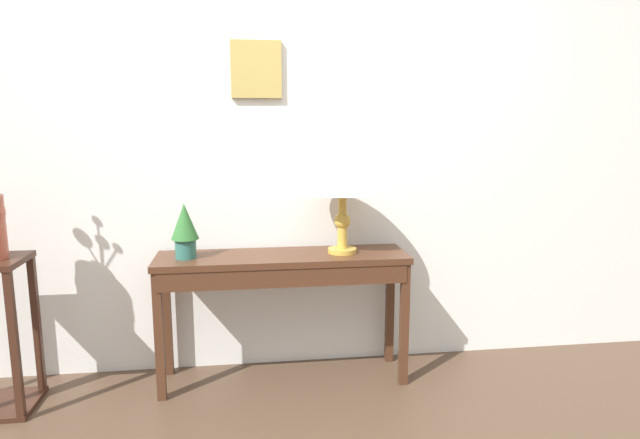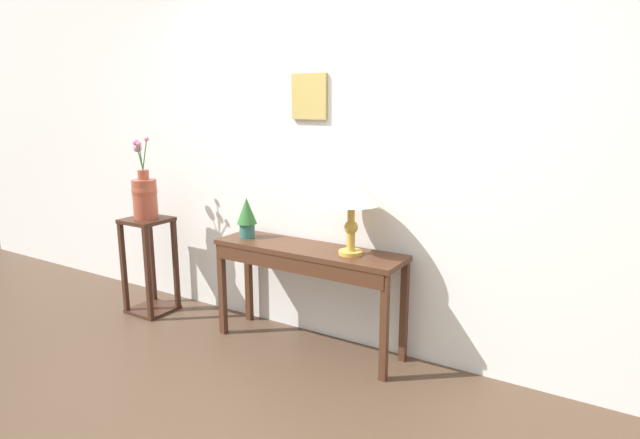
{
  "view_description": "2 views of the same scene",
  "coord_description": "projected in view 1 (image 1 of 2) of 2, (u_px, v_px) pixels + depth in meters",
  "views": [
    {
      "loc": [
        -0.23,
        -1.71,
        1.44
      ],
      "look_at": [
        0.18,
        1.26,
        0.91
      ],
      "focal_mm": 30.75,
      "sensor_mm": 36.0,
      "label": 1
    },
    {
      "loc": [
        1.87,
        -1.71,
        1.7
      ],
      "look_at": [
        0.11,
        1.13,
        0.96
      ],
      "focal_mm": 29.84,
      "sensor_mm": 36.0,
      "label": 2
    }
  ],
  "objects": [
    {
      "name": "table_lamp",
      "position": [
        343.0,
        178.0,
        2.97
      ],
      "size": [
        0.4,
        0.4,
        0.54
      ],
      "color": "gold",
      "rests_on": "console_table"
    },
    {
      "name": "console_table",
      "position": [
        283.0,
        274.0,
        2.99
      ],
      "size": [
        1.37,
        0.37,
        0.73
      ],
      "color": "#472819",
      "rests_on": "ground"
    },
    {
      "name": "back_wall_with_art",
      "position": [
        284.0,
        130.0,
        3.16
      ],
      "size": [
        9.0,
        0.13,
        2.8
      ],
      "color": "silver",
      "rests_on": "ground"
    },
    {
      "name": "potted_plant_on_console",
      "position": [
        185.0,
        228.0,
        2.89
      ],
      "size": [
        0.14,
        0.14,
        0.3
      ],
      "color": "#2D665B",
      "rests_on": "console_table"
    }
  ]
}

